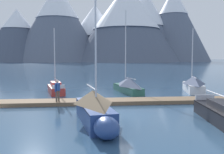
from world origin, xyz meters
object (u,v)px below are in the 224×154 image
Objects in this scene: person_on_dock at (57,89)px; sailboat_far_berth at (127,85)px; sailboat_mid_dock_port at (55,88)px; sailboat_end_of_dock at (193,84)px; sailboat_mid_dock_starboard at (95,109)px.

sailboat_far_berth is at bearing 47.63° from person_on_dock.
sailboat_far_berth is at bearing -0.25° from sailboat_mid_dock_port.
person_on_dock is (-6.22, -6.82, 0.45)m from sailboat_far_berth.
sailboat_mid_dock_port is at bearing -178.52° from sailboat_end_of_dock.
sailboat_far_berth is 7.26m from sailboat_end_of_dock.
sailboat_mid_dock_port is at bearing 179.75° from sailboat_far_berth.
person_on_dock is (-3.10, 5.65, 0.37)m from sailboat_mid_dock_starboard.
sailboat_end_of_dock is at bearing 51.19° from sailboat_mid_dock_starboard.
sailboat_mid_dock_starboard is at bearing -128.81° from sailboat_end_of_dock.
sailboat_mid_dock_starboard is 0.98× the size of sailboat_far_berth.
sailboat_mid_dock_port is 0.98× the size of sailboat_end_of_dock.
person_on_dock is at bearing -78.18° from sailboat_mid_dock_port.
sailboat_mid_dock_starboard is at bearing -70.06° from sailboat_mid_dock_port.
sailboat_mid_dock_starboard is 5.10× the size of person_on_dock.
sailboat_far_berth reaches higher than sailboat_mid_dock_starboard.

